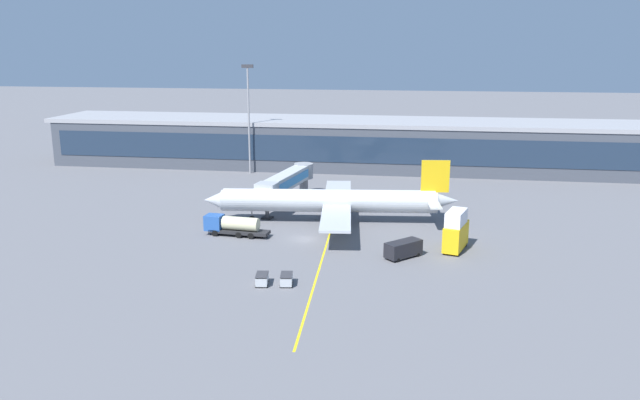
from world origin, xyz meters
TOP-DOWN VIEW (x-y plane):
  - ground_plane at (0.00, 0.00)m, footprint 700.00×700.00m
  - apron_lead_in_line at (3.70, 2.00)m, footprint 4.33×79.91m
  - terminal_building at (0.15, 63.11)m, footprint 154.40×21.28m
  - main_airliner at (2.72, 10.60)m, footprint 44.88×35.85m
  - jet_bridge at (-7.15, 21.65)m, footprint 7.18×23.23m
  - fuel_tanker at (-12.06, 0.36)m, footprint 10.98×3.49m
  - catering_lift at (23.73, -1.87)m, footprint 4.31×7.23m
  - lavatory_truck at (16.07, -6.50)m, footprint 5.71×5.74m
  - baggage_cart_0 at (-1.97, -20.34)m, footprint 1.94×2.84m
  - baggage_cart_1 at (1.20, -19.90)m, footprint 1.94×2.84m
  - apron_light_mast_0 at (-22.71, 51.15)m, footprint 2.80×0.50m

SIDE VIEW (x-z plane):
  - ground_plane at x=0.00m, z-range 0.00..0.00m
  - apron_lead_in_line at x=3.70m, z-range 0.00..0.01m
  - baggage_cart_0 at x=-1.97m, z-range 0.04..1.52m
  - baggage_cart_1 at x=1.20m, z-range 0.04..1.52m
  - lavatory_truck at x=16.07m, z-range 0.17..2.67m
  - fuel_tanker at x=-12.06m, z-range 0.12..3.37m
  - catering_lift at x=23.73m, z-range -0.08..6.22m
  - main_airliner at x=2.72m, z-range -1.70..9.58m
  - jet_bridge at x=-7.15m, z-range 1.64..8.28m
  - terminal_building at x=0.15m, z-range 0.02..12.24m
  - apron_light_mast_0 at x=-22.71m, z-range 2.03..28.13m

